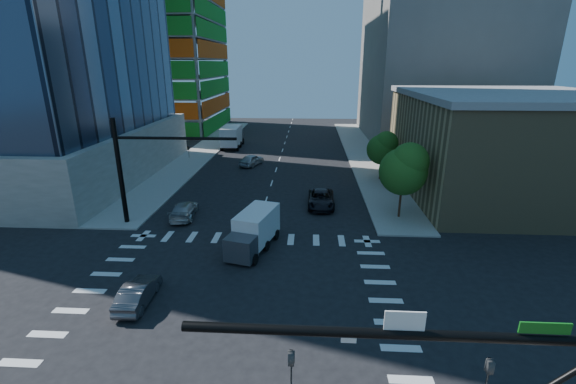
{
  "coord_description": "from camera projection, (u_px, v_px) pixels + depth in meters",
  "views": [
    {
      "loc": [
        4.33,
        -18.75,
        13.29
      ],
      "look_at": [
        2.82,
        8.0,
        4.31
      ],
      "focal_mm": 24.0,
      "sensor_mm": 36.0,
      "label": 1
    }
  ],
  "objects": [
    {
      "name": "ground",
      "position": [
        231.0,
        306.0,
        22.2
      ],
      "size": [
        160.0,
        160.0,
        0.0
      ],
      "primitive_type": "plane",
      "color": "black",
      "rests_on": "ground"
    },
    {
      "name": "signal_mast_nw",
      "position": [
        136.0,
        162.0,
        31.88
      ],
      "size": [
        10.2,
        0.4,
        9.0
      ],
      "color": "black",
      "rests_on": "sidewalk_nw"
    },
    {
      "name": "tree_south",
      "position": [
        405.0,
        168.0,
        33.2
      ],
      "size": [
        4.16,
        4.16,
        6.82
      ],
      "color": "#382316",
      "rests_on": "sidewalk_ne"
    },
    {
      "name": "bg_building_ne",
      "position": [
        438.0,
        59.0,
        68.38
      ],
      "size": [
        24.0,
        30.0,
        28.0
      ],
      "primitive_type": "cube",
      "color": "slate",
      "rests_on": "ground"
    },
    {
      "name": "sidewalk_ne",
      "position": [
        362.0,
        154.0,
        59.38
      ],
      "size": [
        5.0,
        60.0,
        0.15
      ],
      "primitive_type": "cube",
      "color": "gray",
      "rests_on": "ground"
    },
    {
      "name": "car_sb_mid",
      "position": [
        252.0,
        160.0,
        52.57
      ],
      "size": [
        3.29,
        4.87,
        1.54
      ],
      "primitive_type": "imported",
      "rotation": [
        0.0,
        0.0,
        2.78
      ],
      "color": "#B5BABE",
      "rests_on": "ground"
    },
    {
      "name": "box_truck_far",
      "position": [
        233.0,
        138.0,
        63.75
      ],
      "size": [
        3.03,
        6.88,
        3.58
      ],
      "rotation": [
        0.0,
        0.0,
        3.16
      ],
      "color": "black",
      "rests_on": "ground"
    },
    {
      "name": "box_truck_near",
      "position": [
        253.0,
        235.0,
        28.48
      ],
      "size": [
        3.63,
        5.79,
        2.82
      ],
      "rotation": [
        0.0,
        0.0,
        -0.27
      ],
      "color": "black",
      "rests_on": "ground"
    },
    {
      "name": "car_sb_cross",
      "position": [
        138.0,
        293.0,
        22.27
      ],
      "size": [
        1.52,
        4.1,
        1.34
      ],
      "primitive_type": "imported",
      "rotation": [
        0.0,
        0.0,
        3.17
      ],
      "color": "#4A4A4F",
      "rests_on": "ground"
    },
    {
      "name": "road_markings",
      "position": [
        231.0,
        306.0,
        22.2
      ],
      "size": [
        20.0,
        20.0,
        0.01
      ],
      "primitive_type": "cube",
      "color": "silver",
      "rests_on": "ground"
    },
    {
      "name": "car_nb_far",
      "position": [
        321.0,
        199.0,
        37.47
      ],
      "size": [
        2.57,
        5.44,
        1.5
      ],
      "primitive_type": "imported",
      "rotation": [
        0.0,
        0.0,
        -0.02
      ],
      "color": "black",
      "rests_on": "ground"
    },
    {
      "name": "car_sb_near",
      "position": [
        184.0,
        210.0,
        34.81
      ],
      "size": [
        2.44,
        5.0,
        1.4
      ],
      "primitive_type": "imported",
      "rotation": [
        0.0,
        0.0,
        3.24
      ],
      "color": "#B5B5B5",
      "rests_on": "ground"
    },
    {
      "name": "sidewalk_nw",
      "position": [
        203.0,
        152.0,
        60.72
      ],
      "size": [
        5.0,
        60.0,
        0.15
      ],
      "primitive_type": "cube",
      "color": "gray",
      "rests_on": "ground"
    },
    {
      "name": "construction_building",
      "position": [
        148.0,
        2.0,
        74.49
      ],
      "size": [
        25.16,
        34.5,
        70.6
      ],
      "color": "gray",
      "rests_on": "ground"
    },
    {
      "name": "tree_north",
      "position": [
        383.0,
        148.0,
        44.77
      ],
      "size": [
        3.54,
        3.52,
        5.78
      ],
      "color": "#382316",
      "rests_on": "sidewalk_ne"
    },
    {
      "name": "commercial_building",
      "position": [
        508.0,
        144.0,
        40.01
      ],
      "size": [
        20.5,
        22.5,
        10.6
      ],
      "color": "#8F7C53",
      "rests_on": "ground"
    }
  ]
}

